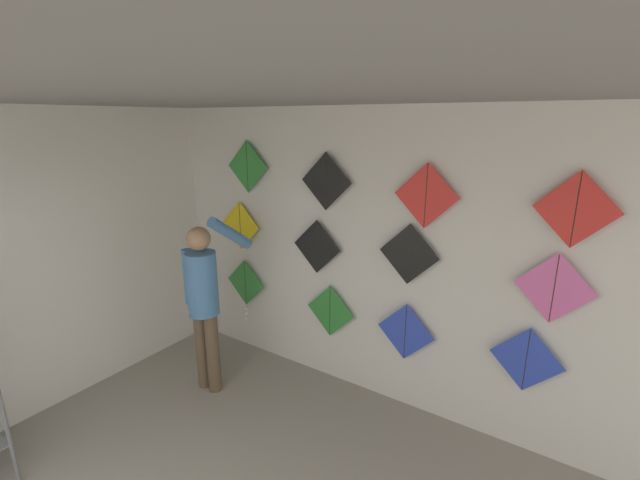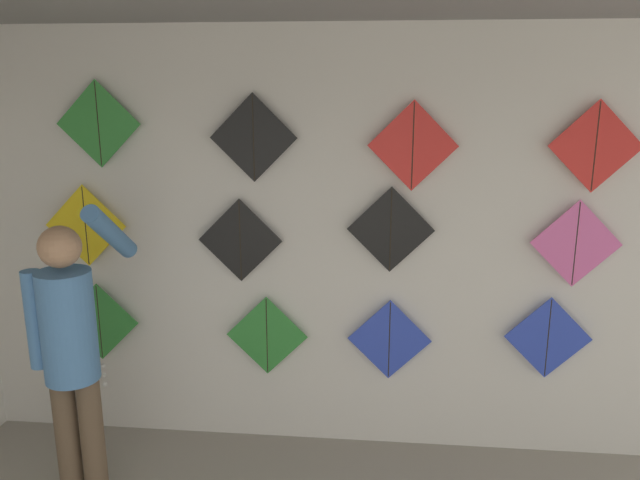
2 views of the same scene
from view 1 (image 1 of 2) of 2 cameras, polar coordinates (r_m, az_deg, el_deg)
The scene contains 16 objects.
back_panel at distance 4.09m, azimuth 6.82°, elevation -2.50°, with size 5.59×0.06×2.80m, color silver.
left_panel at distance 4.66m, azimuth -32.86°, elevation -2.69°, with size 0.06×4.33×2.80m, color silver.
ceiling_slab at distance 2.42m, azimuth -12.94°, elevation 18.81°, with size 5.59×4.33×0.04m, color gray.
shopkeeper at distance 4.35m, azimuth -15.19°, elevation -7.05°, with size 0.46×0.64×1.83m.
kite_0 at distance 5.09m, azimuth -9.91°, elevation -6.04°, with size 0.55×0.04×0.76m.
kite_1 at distance 4.43m, azimuth 1.35°, elevation -9.44°, with size 0.55×0.01×0.55m.
kite_2 at distance 4.09m, azimuth 11.31°, elevation -11.92°, with size 0.55×0.01×0.55m.
kite_3 at distance 3.86m, azimuth 25.80°, elevation -14.18°, with size 0.55×0.01×0.55m.
kite_4 at distance 4.89m, azimuth -10.58°, elevation 1.90°, with size 0.55×0.01×0.55m.
kite_5 at distance 4.27m, azimuth -0.43°, elevation -0.91°, with size 0.55×0.01×0.55m.
kite_6 at distance 3.81m, azimuth 11.74°, elevation -1.87°, with size 0.55×0.01×0.55m.
kite_7 at distance 3.59m, azimuth 28.76°, elevation -5.70°, with size 0.55×0.01×0.55m.
kite_8 at distance 4.68m, azimuth -9.67°, elevation 9.60°, with size 0.55×0.01×0.55m.
kite_9 at distance 4.07m, azimuth 0.79°, elevation 7.81°, with size 0.55×0.01×0.55m.
kite_10 at distance 3.64m, azimuth 13.95°, elevation 5.76°, with size 0.55×0.01×0.55m.
kite_11 at distance 3.44m, azimuth 30.96°, elevation 3.49°, with size 0.55×0.01×0.55m.
Camera 1 is at (1.74, 0.09, 2.68)m, focal length 24.00 mm.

